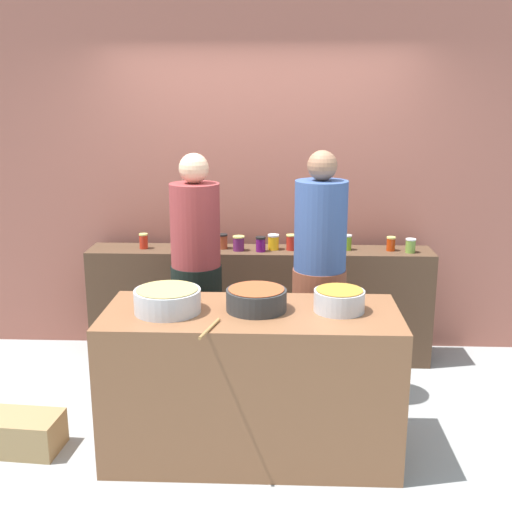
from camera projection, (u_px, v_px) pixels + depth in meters
ground at (254, 425)px, 4.13m from camera, size 12.00×12.00×0.00m
storefront_wall at (261, 169)px, 5.16m from camera, size 4.80×0.12×3.00m
display_shelf at (260, 304)px, 5.08m from camera, size 2.70×0.36×0.91m
prep_table at (252, 383)px, 3.73m from camera, size 1.70×0.70×0.89m
preserve_jar_0 at (144, 241)px, 4.98m from camera, size 0.07×0.07×0.12m
preserve_jar_1 at (206, 241)px, 4.95m from camera, size 0.09×0.09×0.13m
preserve_jar_2 at (222, 241)px, 4.98m from camera, size 0.09×0.09×0.12m
preserve_jar_3 at (239, 243)px, 4.91m from camera, size 0.09×0.09×0.12m
preserve_jar_4 at (261, 244)px, 4.88m from camera, size 0.08×0.08×0.12m
preserve_jar_5 at (273, 242)px, 4.95m from camera, size 0.09×0.09×0.12m
preserve_jar_6 at (291, 242)px, 4.93m from camera, size 0.08×0.08×0.12m
preserve_jar_7 at (347, 242)px, 4.93m from camera, size 0.07×0.07×0.12m
preserve_jar_8 at (391, 244)px, 4.91m from camera, size 0.07×0.07×0.11m
preserve_jar_9 at (410, 246)px, 4.85m from camera, size 0.08×0.08×0.11m
cooking_pot_left at (168, 300)px, 3.60m from camera, size 0.38×0.38×0.14m
cooking_pot_center at (256, 299)px, 3.62m from camera, size 0.35×0.35×0.13m
cooking_pot_right at (339, 300)px, 3.61m from camera, size 0.29×0.29×0.13m
wooden_spoon at (210, 329)px, 3.33m from camera, size 0.09×0.29×0.02m
cook_with_tongs at (197, 287)px, 4.44m from camera, size 0.36×0.36×1.71m
cook_in_cap at (319, 294)px, 4.25m from camera, size 0.36×0.36×1.75m
bread_crate at (23, 433)px, 3.82m from camera, size 0.47×0.32×0.22m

